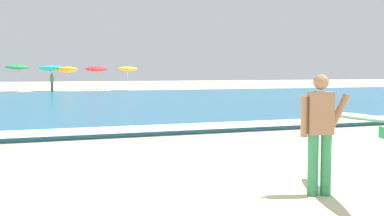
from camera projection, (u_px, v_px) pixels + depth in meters
ground_plane at (127, 199)px, 6.67m from camera, size 160.00×160.00×0.00m
sea at (42, 103)px, 25.51m from camera, size 120.00×28.00×0.14m
surf_foam at (71, 132)px, 12.99m from camera, size 120.00×1.58×0.01m
surfer_with_board at (335, 124)px, 6.80m from camera, size 1.24×2.28×1.73m
beach_umbrella_4 at (17, 67)px, 41.79m from camera, size 2.03×2.05×2.40m
beach_umbrella_5 at (52, 68)px, 42.78m from camera, size 2.29×2.32×2.34m
beach_umbrella_6 at (67, 70)px, 42.62m from camera, size 1.78×1.82×2.25m
beach_umbrella_7 at (96, 69)px, 46.02m from camera, size 2.09×2.13×2.33m
beach_umbrella_8 at (128, 69)px, 44.96m from camera, size 1.84×1.86×2.28m
beachgoer_near_row_left at (52, 82)px, 42.04m from camera, size 0.32×0.20×1.58m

